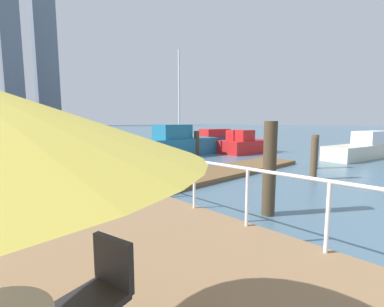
% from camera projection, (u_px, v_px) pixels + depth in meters
% --- Properties ---
extents(ground_plane, '(300.00, 300.00, 0.00)m').
position_uv_depth(ground_plane, '(87.00, 155.00, 17.77)').
color(ground_plane, slate).
extents(floating_dock, '(10.23, 2.00, 0.18)m').
position_uv_depth(floating_dock, '(220.00, 172.00, 11.39)').
color(floating_dock, brown).
rests_on(floating_dock, ground_plane).
extents(boardwalk_railing, '(0.06, 30.05, 1.08)m').
position_uv_depth(boardwalk_railing, '(107.00, 154.00, 8.58)').
color(boardwalk_railing, white).
rests_on(boardwalk_railing, boardwalk).
extents(dock_piling_0, '(0.35, 0.35, 1.65)m').
position_uv_depth(dock_piling_0, '(314.00, 152.00, 12.70)').
color(dock_piling_0, brown).
rests_on(dock_piling_0, ground_plane).
extents(dock_piling_1, '(0.35, 0.35, 1.66)m').
position_uv_depth(dock_piling_1, '(197.00, 143.00, 17.54)').
color(dock_piling_1, '#473826').
rests_on(dock_piling_1, ground_plane).
extents(dock_piling_2, '(0.32, 0.32, 2.30)m').
position_uv_depth(dock_piling_2, '(269.00, 169.00, 6.32)').
color(dock_piling_2, '#473826').
rests_on(dock_piling_2, ground_plane).
extents(dock_piling_3, '(0.26, 0.26, 1.68)m').
position_uv_depth(dock_piling_3, '(314.00, 158.00, 10.28)').
color(dock_piling_3, brown).
rests_on(dock_piling_3, ground_plane).
extents(moored_boat_0, '(4.33, 2.51, 1.68)m').
position_uv_depth(moored_boat_0, '(245.00, 145.00, 19.17)').
color(moored_boat_0, red).
rests_on(moored_boat_0, ground_plane).
extents(moored_boat_1, '(6.67, 3.05, 1.59)m').
position_uv_depth(moored_boat_1, '(212.00, 140.00, 24.19)').
color(moored_boat_1, navy).
rests_on(moored_boat_1, ground_plane).
extents(moored_boat_3, '(7.63, 2.91, 1.67)m').
position_uv_depth(moored_boat_3, '(367.00, 148.00, 16.74)').
color(moored_boat_3, beige).
rests_on(moored_boat_3, ground_plane).
extents(moored_boat_4, '(5.51, 2.31, 6.95)m').
position_uv_depth(moored_boat_4, '(178.00, 143.00, 17.68)').
color(moored_boat_4, '#1E6B8C').
rests_on(moored_boat_4, ground_plane).
extents(cafe_chair_0, '(0.56, 0.54, 0.90)m').
position_uv_depth(cafe_chair_0, '(102.00, 286.00, 2.18)').
color(cafe_chair_0, '#262628').
rests_on(cafe_chair_0, boardwalk).
extents(pedestrian_2, '(0.36, 0.42, 1.77)m').
position_uv_depth(pedestrian_2, '(14.00, 142.00, 12.17)').
color(pedestrian_2, orange).
rests_on(pedestrian_2, boardwalk).
extents(skyline_tower_4, '(8.44, 9.83, 63.04)m').
position_uv_depth(skyline_tower_4, '(12.00, 60.00, 125.99)').
color(skyline_tower_4, slate).
rests_on(skyline_tower_4, ground_plane).
extents(skyline_tower_5, '(11.11, 6.52, 72.04)m').
position_uv_depth(skyline_tower_5, '(46.00, 59.00, 142.40)').
color(skyline_tower_5, slate).
rests_on(skyline_tower_5, ground_plane).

